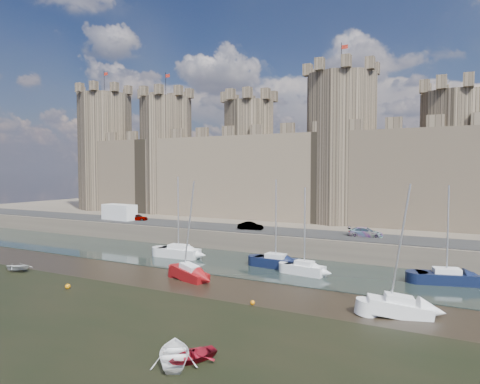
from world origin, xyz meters
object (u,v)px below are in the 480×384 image
Objects in this scene: car_2 at (365,232)px; sailboat_3 at (447,277)px; sailboat_2 at (304,268)px; car_0 at (137,217)px; car_1 at (250,226)px; sailboat_0 at (178,252)px; sailboat_4 at (190,273)px; sailboat_1 at (276,261)px; sailboat_5 at (399,307)px; van at (119,212)px.

sailboat_3 is (9.38, -9.21, -2.37)m from car_2.
car_0 is at bearing 166.71° from sailboat_2.
car_0 is at bearing 80.67° from car_1.
sailboat_4 is (7.18, -8.08, -0.05)m from sailboat_0.
sailboat_1 is at bearing 137.55° from car_2.
sailboat_1 is 4.15m from sailboat_2.
sailboat_0 is 16.55m from sailboat_2.
sailboat_5 is (42.87, -20.45, -2.35)m from car_0.
sailboat_2 is at bearing 52.66° from sailboat_4.
sailboat_0 reaches higher than sailboat_5.
car_0 is 0.34× the size of sailboat_4.
sailboat_3 is at bearing 59.10° from sailboat_5.
sailboat_4 is at bearing -136.09° from sailboat_2.
sailboat_5 reaches higher than car_2.
sailboat_4 is at bearing -145.68° from car_0.
sailboat_1 is 10.21m from sailboat_4.
car_2 is 0.70× the size of van.
van is (-3.03, -0.86, 0.74)m from car_0.
car_0 is 46.61m from sailboat_3.
car_0 is 0.79× the size of car_2.
sailboat_0 is at bearing 167.74° from sailboat_3.
sailboat_3 reaches higher than sailboat_2.
car_2 is at bearing 90.70° from sailboat_5.
sailboat_2 is at bearing -126.60° from car_0.
car_1 is 24.08m from van.
sailboat_5 is at bearing -119.60° from sailboat_3.
sailboat_4 reaches higher than sailboat_2.
sailboat_1 is 16.92m from sailboat_3.
van is 0.61× the size of sailboat_4.
sailboat_3 reaches higher than car_1.
sailboat_3 is (24.61, -8.05, -2.34)m from car_1.
sailboat_2 is (35.65, -11.14, -3.06)m from van.
van reaches higher than car_2.
car_1 is at bearing 4.68° from van.
car_1 is 0.37× the size of sailboat_3.
sailboat_5 reaches higher than car_1.
sailboat_4 reaches higher than car_1.
car_2 is 23.11m from sailboat_0.
sailboat_0 is (-20.17, -11.05, -2.33)m from car_2.
sailboat_1 is at bearing 164.74° from sailboat_2.
sailboat_4 is (2.24, -17.98, -2.35)m from car_1.
sailboat_0 is at bearing 111.69° from car_2.
car_1 is 0.83× the size of car_2.
sailboat_0 is 1.01× the size of sailboat_5.
sailboat_3 is 24.48m from sailboat_4.
sailboat_1 is at bearing 127.49° from sailboat_5.
car_1 is at bearing 87.32° from car_2.
van is 0.62× the size of sailboat_1.
van is at bearing 169.55° from sailboat_2.
car_0 is 0.34× the size of sailboat_5.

